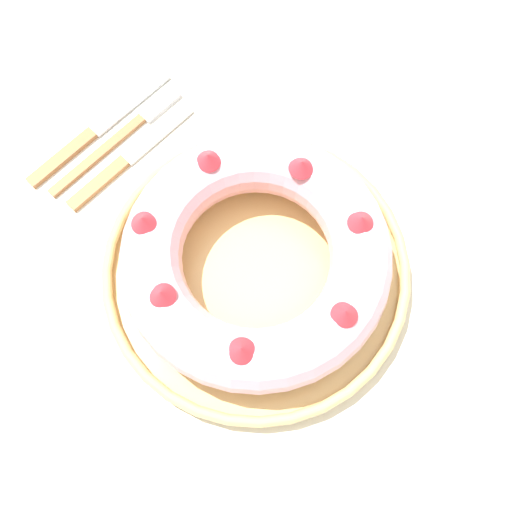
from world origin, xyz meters
name	(u,v)px	position (x,y,z in m)	size (l,w,h in m)	color
ground_plane	(258,365)	(0.00, 0.00, 0.00)	(8.00, 8.00, 0.00)	brown
dining_table	(259,280)	(0.00, 0.00, 0.66)	(1.15, 1.21, 0.75)	silver
serving_dish	(256,270)	(0.01, -0.02, 0.76)	(0.35, 0.35, 0.03)	tan
bundt_cake	(256,256)	(0.01, -0.02, 0.81)	(0.30, 0.30, 0.08)	#E09EAD
fork	(125,132)	(-0.24, 0.00, 0.75)	(0.02, 0.21, 0.01)	#936038
serving_knife	(91,134)	(-0.27, -0.03, 0.75)	(0.02, 0.23, 0.01)	#936038
cake_knife	(123,162)	(-0.21, -0.03, 0.75)	(0.02, 0.20, 0.01)	#936038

